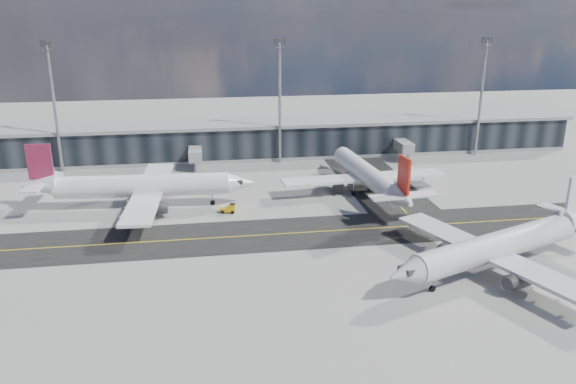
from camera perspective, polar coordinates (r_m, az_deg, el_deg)
The scene contains 9 objects.
ground at distance 90.58m, azimuth 3.45°, elevation -5.01°, with size 300.00×300.00×0.00m, color gray.
taxiway_lanes at distance 101.08m, azimuth 4.34°, elevation -2.46°, with size 180.00×63.00×0.03m.
terminal_concourse at distance 140.91m, azimuth -1.20°, elevation 5.37°, with size 152.00×19.80×8.80m.
floodlight_masts at distance 131.96m, azimuth -0.85°, elevation 9.57°, with size 102.50×0.70×28.90m.
airliner_af at distance 107.55m, azimuth -14.83°, elevation 0.59°, with size 42.31×36.06×12.53m.
airliner_redtail at distance 112.55m, azimuth 8.09°, elevation 1.70°, with size 34.05×39.91×11.81m.
airliner_near at distance 84.75m, azimuth 20.72°, elevation -5.10°, with size 38.20×33.05×11.75m.
baggage_tug at distance 102.63m, azimuth -5.96°, elevation -1.67°, with size 3.01×2.02×1.73m.
service_van at distance 132.46m, azimuth 6.58°, elevation 2.89°, with size 2.39×5.18×1.44m, color white.
Camera 1 is at (-18.08, -81.10, 36.06)m, focal length 35.00 mm.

